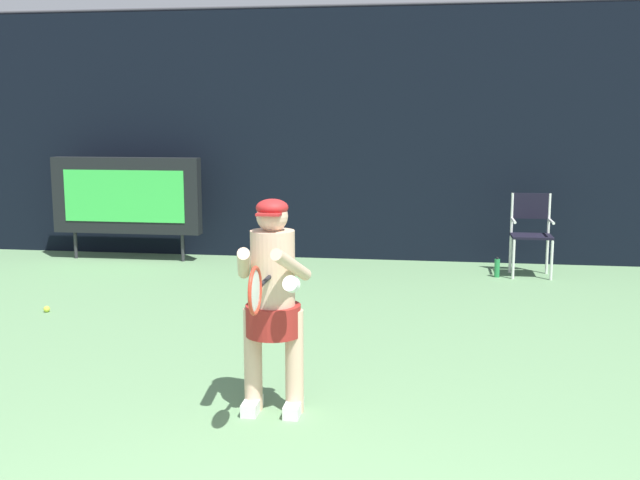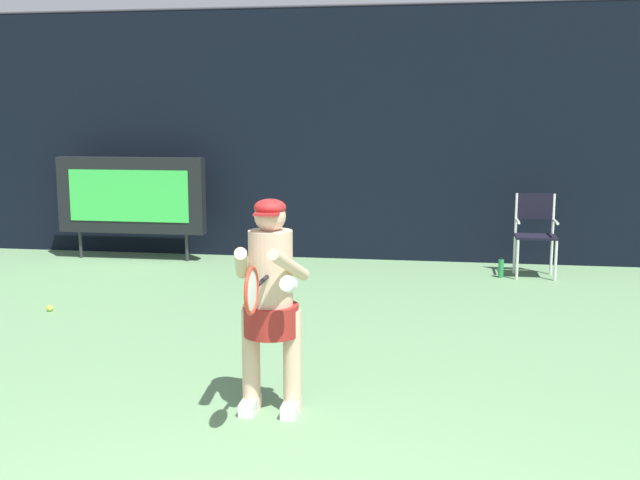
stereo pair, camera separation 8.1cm
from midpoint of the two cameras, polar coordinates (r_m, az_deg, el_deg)
name	(u,v)px [view 2 (the right image)]	position (r m, az deg, el deg)	size (l,w,h in m)	color
backdrop_screen	(389,136)	(11.07, 5.40, 7.80)	(18.00, 0.12, 3.66)	black
scoreboard	(131,195)	(11.40, -13.79, 3.27)	(2.20, 0.21, 1.50)	black
umpire_chair	(535,230)	(10.36, 16.06, 0.76)	(0.52, 0.44, 1.08)	white
water_bottle	(501,268)	(10.21, 13.63, -2.08)	(0.07, 0.07, 0.27)	#278B48
tennis_player	(271,296)	(5.33, -3.29, -4.22)	(0.54, 0.62, 1.53)	white
tennis_racket	(252,290)	(4.79, -4.60, -3.74)	(0.03, 0.60, 0.31)	black
tennis_ball_loose	(50,308)	(8.74, -19.35, -4.85)	(0.07, 0.07, 0.07)	#CCDB3D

